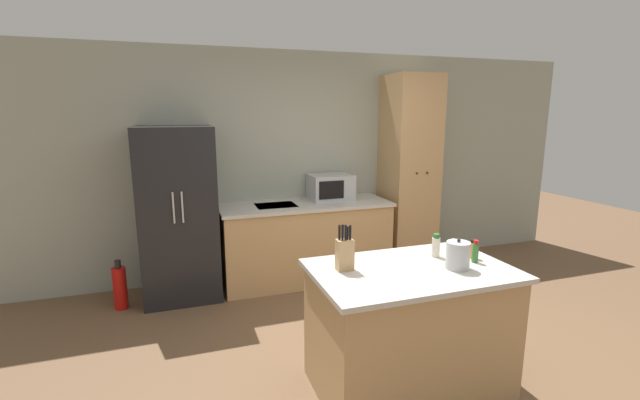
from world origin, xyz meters
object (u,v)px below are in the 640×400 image
at_px(pantry_cabinet, 408,174).
at_px(microwave, 331,187).
at_px(refrigerator, 178,214).
at_px(kettle, 458,255).
at_px(fire_extinguisher, 120,287).
at_px(spice_bottle_green_herb, 436,246).
at_px(knife_block, 345,253).
at_px(spice_bottle_short_red, 475,252).
at_px(spice_bottle_amber_oil, 451,251).
at_px(spice_bottle_tall_dark, 454,248).
at_px(spice_bottle_pale_salt, 473,249).

xyz_separation_m(pantry_cabinet, microwave, (-0.99, 0.08, -0.12)).
distance_m(refrigerator, kettle, 2.84).
relative_size(refrigerator, fire_extinguisher, 3.57).
bearing_deg(fire_extinguisher, spice_bottle_green_herb, -38.17).
distance_m(microwave, knife_block, 2.26).
relative_size(spice_bottle_short_red, spice_bottle_amber_oil, 1.12).
xyz_separation_m(microwave, kettle, (0.04, -2.37, -0.07)).
distance_m(spice_bottle_amber_oil, kettle, 0.17).
relative_size(knife_block, fire_extinguisher, 0.63).
xyz_separation_m(refrigerator, spice_bottle_tall_dark, (1.87, -2.02, 0.06)).
bearing_deg(refrigerator, spice_bottle_green_herb, -48.54).
distance_m(refrigerator, microwave, 1.73).
xyz_separation_m(refrigerator, spice_bottle_green_herb, (1.75, -1.98, 0.07)).
height_order(microwave, fire_extinguisher, microwave).
relative_size(spice_bottle_tall_dark, spice_bottle_short_red, 0.82).
xyz_separation_m(spice_bottle_tall_dark, kettle, (-0.12, -0.21, 0.03)).
xyz_separation_m(spice_bottle_tall_dark, spice_bottle_short_red, (0.07, -0.15, 0.01)).
bearing_deg(refrigerator, kettle, -51.97).
bearing_deg(pantry_cabinet, spice_bottle_pale_salt, -108.47).
bearing_deg(microwave, spice_bottle_short_red, -84.35).
xyz_separation_m(spice_bottle_short_red, spice_bottle_pale_salt, (0.04, 0.08, -0.01)).
distance_m(refrigerator, spice_bottle_pale_salt, 2.88).
bearing_deg(microwave, spice_bottle_green_herb, -89.00).
distance_m(pantry_cabinet, knife_block, 2.67).
xyz_separation_m(microwave, spice_bottle_short_red, (0.23, -2.31, -0.09)).
bearing_deg(pantry_cabinet, spice_bottle_tall_dark, -111.72).
bearing_deg(refrigerator, fire_extinguisher, -166.71).
relative_size(microwave, spice_bottle_short_red, 3.08).
bearing_deg(fire_extinguisher, knife_block, -49.31).
bearing_deg(spice_bottle_pale_salt, spice_bottle_short_red, -117.22).
relative_size(pantry_cabinet, spice_bottle_amber_oil, 16.48).
relative_size(knife_block, spice_bottle_tall_dark, 2.40).
bearing_deg(microwave, pantry_cabinet, -4.60).
height_order(spice_bottle_pale_salt, fire_extinguisher, spice_bottle_pale_salt).
distance_m(refrigerator, spice_bottle_short_red, 2.91).
distance_m(microwave, spice_bottle_green_herb, 2.12).
relative_size(pantry_cabinet, kettle, 11.29).
bearing_deg(refrigerator, knife_block, -63.11).
bearing_deg(spice_bottle_tall_dark, refrigerator, 132.79).
distance_m(spice_bottle_short_red, kettle, 0.20).
height_order(spice_bottle_tall_dark, spice_bottle_amber_oil, spice_bottle_amber_oil).
xyz_separation_m(pantry_cabinet, spice_bottle_tall_dark, (-0.83, -2.08, -0.23)).
height_order(pantry_cabinet, spice_bottle_pale_salt, pantry_cabinet).
relative_size(refrigerator, kettle, 8.55).
height_order(knife_block, fire_extinguisher, knife_block).
relative_size(refrigerator, spice_bottle_short_red, 11.15).
xyz_separation_m(pantry_cabinet, spice_bottle_amber_oil, (-0.89, -2.13, -0.22)).
height_order(spice_bottle_amber_oil, spice_bottle_pale_salt, spice_bottle_amber_oil).
bearing_deg(spice_bottle_tall_dark, spice_bottle_green_herb, 161.29).
distance_m(refrigerator, spice_bottle_tall_dark, 2.76).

